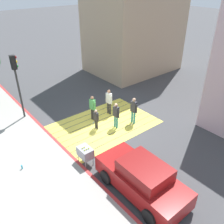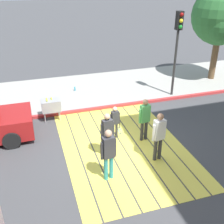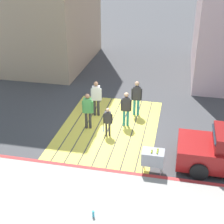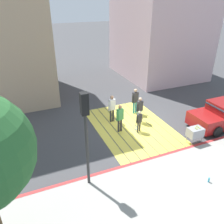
{
  "view_description": "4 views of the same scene",
  "coord_description": "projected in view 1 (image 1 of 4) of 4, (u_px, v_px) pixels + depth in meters",
  "views": [
    {
      "loc": [
        -7.7,
        -10.26,
        8.32
      ],
      "look_at": [
        0.44,
        -0.26,
        0.87
      ],
      "focal_mm": 38.46,
      "sensor_mm": 36.0,
      "label": 1
    },
    {
      "loc": [
        8.16,
        -2.96,
        5.89
      ],
      "look_at": [
        -0.59,
        -0.24,
        1.19
      ],
      "focal_mm": 44.52,
      "sensor_mm": 36.0,
      "label": 2
    },
    {
      "loc": [
        -12.69,
        -2.87,
        7.5
      ],
      "look_at": [
        -0.16,
        -0.18,
        0.93
      ],
      "focal_mm": 52.3,
      "sensor_mm": 36.0,
      "label": 3
    },
    {
      "loc": [
        -10.79,
        5.96,
        7.26
      ],
      "look_at": [
        0.75,
        1.02,
        0.87
      ],
      "focal_mm": 36.94,
      "sensor_mm": 36.0,
      "label": 4
    }
  ],
  "objects": [
    {
      "name": "curb_painted",
      "position": [
        58.0,
        143.0,
        13.45
      ],
      "size": [
        0.16,
        40.0,
        0.13
      ],
      "primitive_type": "cube",
      "color": "#BC3333",
      "rests_on": "ground"
    },
    {
      "name": "pedestrian_child_with_racket",
      "position": [
        96.0,
        118.0,
        14.46
      ],
      "size": [
        0.28,
        0.42,
        1.35
      ],
      "color": "#333338",
      "rests_on": "ground"
    },
    {
      "name": "pedestrian_teen_behind",
      "position": [
        134.0,
        109.0,
        14.92
      ],
      "size": [
        0.28,
        0.51,
        1.77
      ],
      "color": "teal",
      "rests_on": "ground"
    },
    {
      "name": "sidewalk_west",
      "position": [
        17.0,
        161.0,
        12.17
      ],
      "size": [
        4.8,
        40.0,
        0.12
      ],
      "primitive_type": "cube",
      "color": "#9E9B93",
      "rests_on": "ground"
    },
    {
      "name": "pedestrian_adult_side",
      "position": [
        93.0,
        106.0,
        15.27
      ],
      "size": [
        0.28,
        0.5,
        1.72
      ],
      "color": "#333338",
      "rests_on": "ground"
    },
    {
      "name": "crosswalk_stripes",
      "position": [
        104.0,
        124.0,
        15.26
      ],
      "size": [
        6.4,
        4.35,
        0.01
      ],
      "color": "#EAD64C",
      "rests_on": "ground"
    },
    {
      "name": "tennis_ball_cart",
      "position": [
        85.0,
        152.0,
        11.8
      ],
      "size": [
        0.56,
        0.8,
        1.02
      ],
      "color": "#99999E",
      "rests_on": "ground"
    },
    {
      "name": "pedestrian_adult_trailing",
      "position": [
        116.0,
        114.0,
        14.51
      ],
      "size": [
        0.26,
        0.49,
        1.68
      ],
      "color": "teal",
      "rests_on": "ground"
    },
    {
      "name": "ground_plane",
      "position": [
        104.0,
        124.0,
        15.26
      ],
      "size": [
        120.0,
        120.0,
        0.0
      ],
      "primitive_type": "plane",
      "color": "#424244"
    },
    {
      "name": "water_bottle",
      "position": [
        22.0,
        167.0,
        11.58
      ],
      "size": [
        0.07,
        0.07,
        0.22
      ],
      "primitive_type": "cylinder",
      "color": "#33A5BF",
      "rests_on": "sidewalk_west"
    },
    {
      "name": "car_parked_near_curb",
      "position": [
        142.0,
        178.0,
        10.25
      ],
      "size": [
        1.99,
        4.31,
        1.57
      ],
      "color": "maroon",
      "rests_on": "ground"
    },
    {
      "name": "pedestrian_adult_lead",
      "position": [
        109.0,
        100.0,
        15.93
      ],
      "size": [
        0.29,
        0.52,
        1.79
      ],
      "color": "#333338",
      "rests_on": "ground"
    },
    {
      "name": "traffic_light_corner",
      "position": [
        16.0,
        75.0,
        14.44
      ],
      "size": [
        0.39,
        0.28,
        4.24
      ],
      "color": "#2D2D2D",
      "rests_on": "ground"
    }
  ]
}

